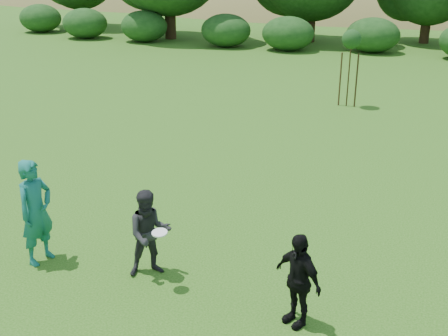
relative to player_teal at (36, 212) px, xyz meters
The scene contains 7 objects.
ground 2.71m from the player_teal, ahead, with size 120.00×120.00×0.00m, color #19470C.
player_teal is the anchor object (origin of this frame).
player_grey 2.19m from the player_teal, ahead, with size 0.79×0.61×1.62m, color #262528.
player_black 4.97m from the player_teal, ahead, with size 0.91×0.38×1.56m, color black.
frisbee 2.53m from the player_teal, ahead, with size 0.27×0.27×0.06m.
sapling 14.06m from the player_teal, 75.52° to the left, with size 0.70×0.70×2.85m.
hillside 69.80m from the player_teal, 88.37° to the left, with size 150.00×72.00×52.00m.
Camera 1 is at (4.04, -7.57, 5.47)m, focal length 45.00 mm.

